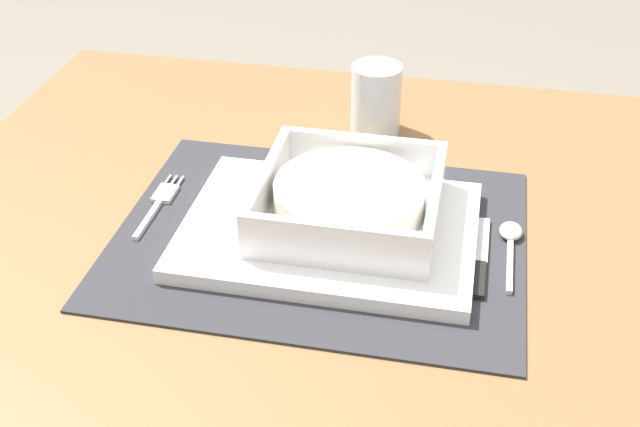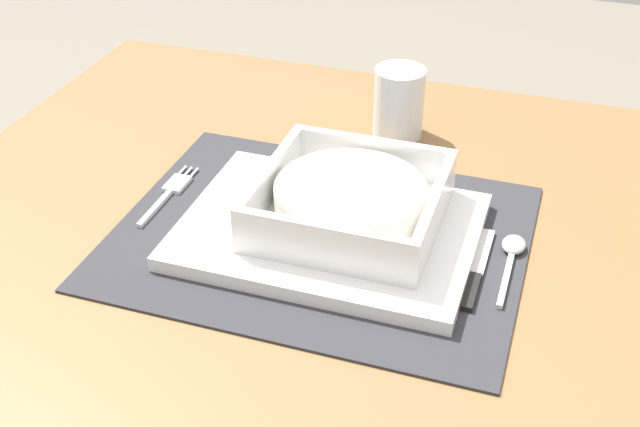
% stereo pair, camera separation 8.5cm
% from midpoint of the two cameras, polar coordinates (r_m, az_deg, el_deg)
% --- Properties ---
extents(dining_table, '(0.90, 0.77, 0.74)m').
position_cam_midpoint_polar(dining_table, '(0.96, 2.40, -5.74)').
color(dining_table, brown).
rests_on(dining_table, ground).
extents(placemat, '(0.42, 0.34, 0.00)m').
position_cam_midpoint_polar(placemat, '(0.87, 2.81, -1.65)').
color(placemat, '#2D2D33').
rests_on(placemat, dining_table).
extents(serving_plate, '(0.30, 0.22, 0.02)m').
position_cam_midpoint_polar(serving_plate, '(0.86, 3.46, -1.31)').
color(serving_plate, white).
rests_on(serving_plate, placemat).
extents(porridge_bowl, '(0.18, 0.18, 0.05)m').
position_cam_midpoint_polar(porridge_bowl, '(0.85, 4.94, 0.68)').
color(porridge_bowl, white).
rests_on(porridge_bowl, serving_plate).
extents(fork, '(0.02, 0.13, 0.00)m').
position_cam_midpoint_polar(fork, '(0.94, -7.69, 1.49)').
color(fork, silver).
rests_on(fork, placemat).
extents(spoon, '(0.02, 0.12, 0.01)m').
position_cam_midpoint_polar(spoon, '(0.87, 15.86, -2.67)').
color(spoon, silver).
rests_on(spoon, placemat).
extents(butter_knife, '(0.01, 0.13, 0.01)m').
position_cam_midpoint_polar(butter_knife, '(0.83, 13.61, -4.10)').
color(butter_knife, black).
rests_on(butter_knife, placemat).
extents(bread_knife, '(0.01, 0.14, 0.01)m').
position_cam_midpoint_polar(bread_knife, '(0.83, 12.04, -3.98)').
color(bread_knife, '#59331E').
rests_on(bread_knife, placemat).
extents(drinking_glass, '(0.06, 0.06, 0.09)m').
position_cam_midpoint_polar(drinking_glass, '(1.05, 7.77, 7.28)').
color(drinking_glass, white).
rests_on(drinking_glass, dining_table).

